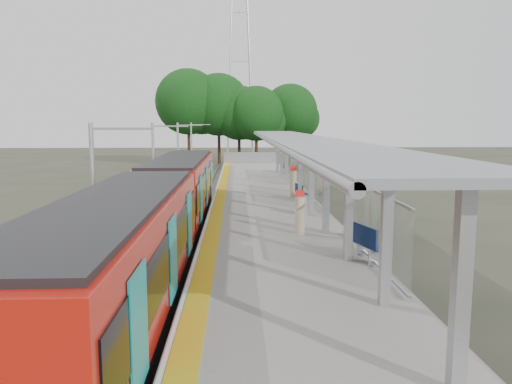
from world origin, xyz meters
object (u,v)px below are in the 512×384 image
bench_far (284,165)px  info_pillar_near (300,215)px  train (161,210)px  bench_mid (301,192)px  bench_near (366,241)px  info_pillar_far (293,184)px  litter_bin (304,205)px

bench_far → info_pillar_near: info_pillar_near is taller
train → info_pillar_near: (5.43, 0.32, -0.29)m
train → bench_mid: size_ratio=19.45×
bench_near → info_pillar_far: size_ratio=0.94×
bench_mid → litter_bin: litter_bin is taller
train → bench_mid: bearing=53.7°
bench_mid → info_pillar_near: bearing=-108.1°
train → bench_far: (7.10, 25.12, -0.44)m
bench_near → bench_mid: (-0.53, 12.47, -0.11)m
bench_mid → info_pillar_far: info_pillar_far is taller
bench_near → bench_far: 28.65m
bench_near → info_pillar_near: bearing=97.6°
train → info_pillar_near: 5.45m
info_pillar_near → info_pillar_far: size_ratio=0.94×
info_pillar_far → train: bearing=-128.5°
bench_near → litter_bin: bench_near is taller
train → bench_near: train is taller
bench_far → bench_near: bearing=-89.1°
bench_near → litter_bin: 8.00m
bench_mid → info_pillar_near: 8.70m
bench_mid → info_pillar_far: 1.21m
bench_mid → info_pillar_near: (-1.14, -8.62, 0.27)m
bench_near → info_pillar_near: 4.20m
bench_far → litter_bin: bearing=-91.7°
bench_mid → litter_bin: size_ratio=1.51×
litter_bin → bench_far: bearing=87.4°
bench_near → info_pillar_far: info_pillar_far is taller
train → bench_mid: 11.11m
bench_near → bench_mid: bearing=76.5°
bench_mid → bench_far: 16.19m
bench_far → info_pillar_near: (-1.67, -24.80, 0.15)m
info_pillar_near → litter_bin: bearing=69.3°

